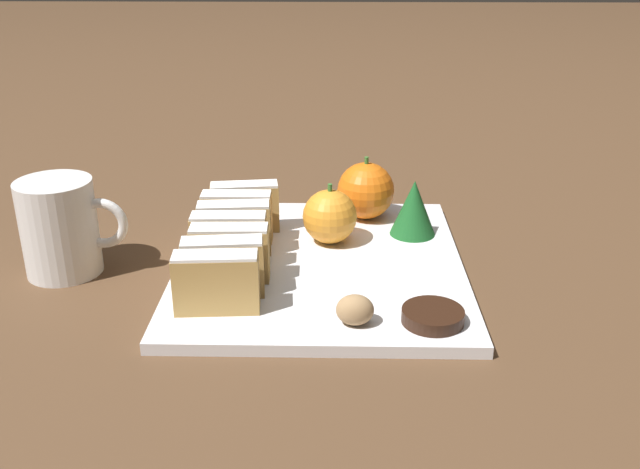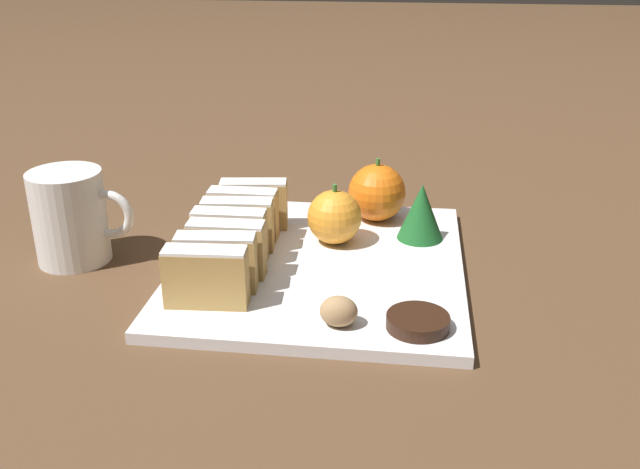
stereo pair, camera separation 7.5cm
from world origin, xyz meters
name	(u,v)px [view 2 (the right image)]	position (x,y,z in m)	size (l,w,h in m)	color
ground_plane	(320,270)	(0.00, 0.00, 0.00)	(6.00, 6.00, 0.00)	#513823
serving_platter	(320,265)	(0.00, 0.00, 0.01)	(0.30, 0.34, 0.01)	white
stollen_slice_front	(206,277)	(-0.09, -0.11, 0.04)	(0.08, 0.03, 0.06)	tan
stollen_slice_second	(216,263)	(-0.09, -0.08, 0.04)	(0.08, 0.03, 0.06)	tan
stollen_slice_third	(227,249)	(-0.09, -0.05, 0.04)	(0.08, 0.03, 0.06)	tan
stollen_slice_fourth	(230,236)	(-0.09, -0.01, 0.04)	(0.08, 0.03, 0.06)	tan
stollen_slice_fifth	(238,225)	(-0.09, 0.02, 0.04)	(0.08, 0.03, 0.06)	tan
stollen_slice_sixth	(243,214)	(-0.09, 0.05, 0.04)	(0.08, 0.03, 0.06)	tan
stollen_slice_back	(254,204)	(-0.09, 0.08, 0.04)	(0.08, 0.04, 0.06)	tan
orange_near	(334,217)	(0.01, 0.05, 0.04)	(0.06, 0.06, 0.07)	orange
orange_far	(377,193)	(0.05, 0.12, 0.05)	(0.07, 0.07, 0.08)	orange
walnut	(339,311)	(0.03, -0.13, 0.03)	(0.03, 0.03, 0.03)	#9E7A51
chocolate_cookie	(418,322)	(0.10, -0.13, 0.02)	(0.06, 0.06, 0.01)	black
evergreen_sprig	(421,212)	(0.11, 0.07, 0.04)	(0.05, 0.05, 0.07)	#195623
coffee_mug	(71,217)	(-0.27, -0.01, 0.05)	(0.11, 0.08, 0.10)	white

